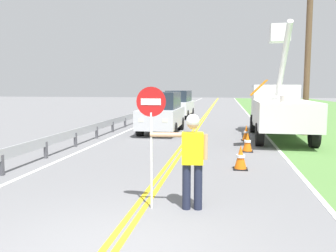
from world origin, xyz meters
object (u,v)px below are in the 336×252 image
utility_bucket_truck (279,107)px  utility_pole_near (308,45)px  traffic_cone_mid (247,142)px  oncoming_suv_nearest (162,112)px  flagger_worker (192,155)px  stop_sign_paddle (151,120)px  oncoming_suv_second (179,104)px  traffic_cone_tail (246,133)px  traffic_cone_lead (241,158)px

utility_bucket_truck → utility_pole_near: size_ratio=0.82×
traffic_cone_mid → oncoming_suv_nearest: bearing=130.2°
flagger_worker → stop_sign_paddle: (-0.77, -0.07, 0.66)m
utility_bucket_truck → oncoming_suv_second: size_ratio=1.47×
oncoming_suv_nearest → traffic_cone_tail: bearing=-26.9°
oncoming_suv_second → traffic_cone_lead: 17.28m
flagger_worker → traffic_cone_mid: flagger_worker is taller
utility_bucket_truck → oncoming_suv_nearest: 5.76m
stop_sign_paddle → traffic_cone_tail: 9.44m
utility_pole_near → traffic_cone_mid: bearing=-121.3°
flagger_worker → traffic_cone_lead: bearing=72.9°
oncoming_suv_nearest → traffic_cone_tail: (4.16, -2.11, -0.72)m
utility_pole_near → traffic_cone_tail: bearing=-141.4°
flagger_worker → oncoming_suv_second: oncoming_suv_second is taller
flagger_worker → traffic_cone_tail: bearing=80.3°
utility_bucket_truck → traffic_cone_mid: utility_bucket_truck is taller
utility_bucket_truck → traffic_cone_tail: utility_bucket_truck is taller
traffic_cone_tail → oncoming_suv_nearest: bearing=153.1°
oncoming_suv_nearest → stop_sign_paddle: bearing=-80.6°
oncoming_suv_nearest → utility_pole_near: 7.83m
flagger_worker → utility_pole_near: 12.62m
stop_sign_paddle → flagger_worker: bearing=5.3°
traffic_cone_lead → traffic_cone_tail: 5.54m
flagger_worker → utility_bucket_truck: (3.07, 10.22, 0.36)m
traffic_cone_mid → traffic_cone_lead: bearing=-97.3°
oncoming_suv_nearest → traffic_cone_lead: (3.67, -7.63, -0.72)m
flagger_worker → traffic_cone_lead: (1.06, 3.46, -0.71)m
utility_pole_near → traffic_cone_tail: size_ratio=11.97×
flagger_worker → traffic_cone_mid: bearing=77.3°
traffic_cone_lead → stop_sign_paddle: bearing=-117.4°
flagger_worker → utility_bucket_truck: utility_bucket_truck is taller
flagger_worker → traffic_cone_tail: flagger_worker is taller
stop_sign_paddle → traffic_cone_lead: 4.20m
oncoming_suv_second → utility_bucket_truck: bearing=-59.0°
oncoming_suv_nearest → traffic_cone_tail: oncoming_suv_nearest is taller
stop_sign_paddle → utility_bucket_truck: utility_bucket_truck is taller
stop_sign_paddle → oncoming_suv_second: (-2.18, 20.32, -0.65)m
flagger_worker → traffic_cone_mid: 6.50m
oncoming_suv_second → utility_pole_near: 12.08m
stop_sign_paddle → oncoming_suv_second: 20.45m
flagger_worker → oncoming_suv_second: size_ratio=0.39×
stop_sign_paddle → oncoming_suv_nearest: size_ratio=0.50×
stop_sign_paddle → traffic_cone_mid: (2.19, 6.38, -1.37)m
oncoming_suv_nearest → traffic_cone_lead: size_ratio=6.60×
flagger_worker → stop_sign_paddle: bearing=-174.7°
traffic_cone_tail → oncoming_suv_second: bearing=111.7°
stop_sign_paddle → traffic_cone_lead: stop_sign_paddle is taller
utility_pole_near → traffic_cone_mid: utility_pole_near is taller
utility_bucket_truck → oncoming_suv_second: 11.70m
utility_pole_near → traffic_cone_lead: 9.47m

